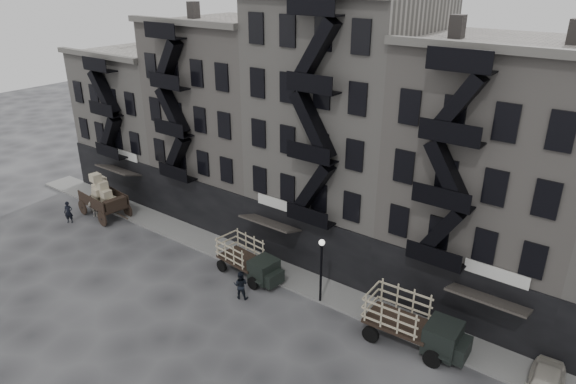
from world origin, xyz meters
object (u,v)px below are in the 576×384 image
Objects in this scene: wagon at (101,192)px; stake_truck_east at (414,320)px; pedestrian_west at (69,212)px; horse at (91,206)px; stake_truck_west at (249,257)px; pedestrian_mid at (241,285)px.

wagon reaches higher than stake_truck_east.
wagon reaches higher than pedestrian_west.
stake_truck_west is (16.13, 0.84, 0.56)m from horse.
pedestrian_west is at bearing -176.59° from stake_truck_east.
pedestrian_mid is (1.26, -2.19, -0.44)m from stake_truck_west.
pedestrian_mid is at bearing -39.55° from pedestrian_west.
stake_truck_east is 27.78m from pedestrian_west.
wagon is at bearing -37.79° from horse.
stake_truck_west is 11.32m from stake_truck_east.
horse is 1.88m from pedestrian_west.
stake_truck_east is (11.32, 0.09, 0.19)m from stake_truck_west.
pedestrian_mid reaches higher than pedestrian_west.
pedestrian_west is (-0.19, -1.87, 0.08)m from horse.
pedestrian_west is at bearing -166.25° from horse.
horse is 1.65m from wagon.
horse is 17.44m from pedestrian_mid.
pedestrian_mid is (17.57, 0.52, 0.03)m from pedestrian_west.
stake_truck_east is at bearing 6.60° from stake_truck_west.
pedestrian_west is 17.58m from pedestrian_mid.
stake_truck_east reaches higher than pedestrian_west.
horse is 1.04× the size of pedestrian_mid.
pedestrian_mid reaches higher than horse.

